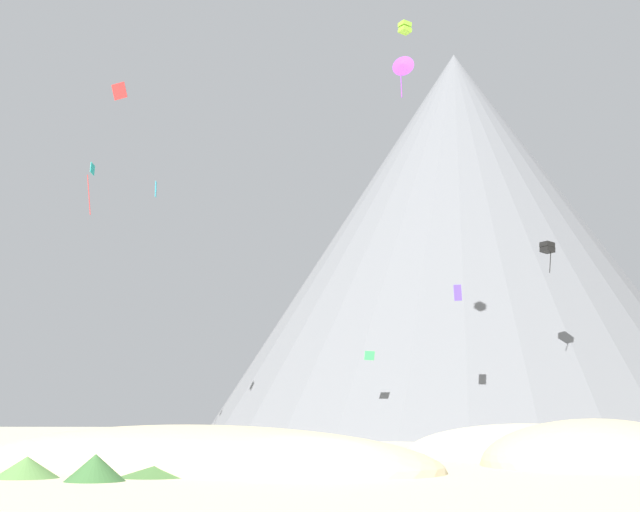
{
  "coord_description": "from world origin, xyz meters",
  "views": [
    {
      "loc": [
        2.71,
        -33.49,
        2.18
      ],
      "look_at": [
        -2.88,
        34.05,
        14.97
      ],
      "focal_mm": 48.51,
      "sensor_mm": 36.0,
      "label": 1
    }
  ],
  "objects_px": {
    "kite_black_mid": "(547,248)",
    "kite_red_mid": "(119,91)",
    "kite_lime_high": "(405,28)",
    "bush_near_right": "(352,448)",
    "bush_near_left": "(154,471)",
    "kite_teal_high": "(91,176)",
    "kite_green_low": "(369,356)",
    "bush_ridge_crest": "(95,468)",
    "kite_violet_high": "(403,65)",
    "kite_cyan_mid": "(156,189)",
    "rock_massif": "(470,253)",
    "bush_far_left": "(200,463)",
    "kite_indigo_low": "(458,293)",
    "bush_scatter_east": "(27,467)"
  },
  "relations": [
    {
      "from": "bush_ridge_crest",
      "to": "rock_massif",
      "type": "distance_m",
      "value": 93.12
    },
    {
      "from": "bush_ridge_crest",
      "to": "kite_cyan_mid",
      "type": "xyz_separation_m",
      "value": [
        -13.13,
        52.66,
        24.67
      ]
    },
    {
      "from": "kite_violet_high",
      "to": "kite_indigo_low",
      "type": "distance_m",
      "value": 27.01
    },
    {
      "from": "rock_massif",
      "to": "kite_indigo_low",
      "type": "xyz_separation_m",
      "value": [
        -4.7,
        -37.68,
        -10.88
      ]
    },
    {
      "from": "kite_green_low",
      "to": "kite_black_mid",
      "type": "height_order",
      "value": "kite_black_mid"
    },
    {
      "from": "bush_near_right",
      "to": "bush_scatter_east",
      "type": "bearing_deg",
      "value": -119.63
    },
    {
      "from": "rock_massif",
      "to": "kite_indigo_low",
      "type": "bearing_deg",
      "value": -97.12
    },
    {
      "from": "kite_teal_high",
      "to": "kite_violet_high",
      "type": "distance_m",
      "value": 40.83
    },
    {
      "from": "bush_scatter_east",
      "to": "kite_indigo_low",
      "type": "relative_size",
      "value": 1.57
    },
    {
      "from": "kite_teal_high",
      "to": "kite_violet_high",
      "type": "height_order",
      "value": "kite_teal_high"
    },
    {
      "from": "kite_violet_high",
      "to": "kite_lime_high",
      "type": "xyz_separation_m",
      "value": [
        0.51,
        13.83,
        9.37
      ]
    },
    {
      "from": "kite_teal_high",
      "to": "kite_black_mid",
      "type": "distance_m",
      "value": 46.41
    },
    {
      "from": "kite_lime_high",
      "to": "bush_ridge_crest",
      "type": "bearing_deg",
      "value": 127.89
    },
    {
      "from": "bush_near_right",
      "to": "bush_near_left",
      "type": "bearing_deg",
      "value": -109.37
    },
    {
      "from": "bush_near_left",
      "to": "kite_violet_high",
      "type": "xyz_separation_m",
      "value": [
        10.12,
        24.11,
        26.3
      ]
    },
    {
      "from": "bush_near_right",
      "to": "kite_black_mid",
      "type": "relative_size",
      "value": 0.68
    },
    {
      "from": "bush_near_right",
      "to": "kite_lime_high",
      "type": "relative_size",
      "value": 1.66
    },
    {
      "from": "bush_ridge_crest",
      "to": "bush_near_left",
      "type": "relative_size",
      "value": 0.77
    },
    {
      "from": "bush_far_left",
      "to": "bush_ridge_crest",
      "type": "distance_m",
      "value": 7.56
    },
    {
      "from": "kite_indigo_low",
      "to": "kite_green_low",
      "type": "bearing_deg",
      "value": 19.4
    },
    {
      "from": "bush_near_left",
      "to": "kite_red_mid",
      "type": "relative_size",
      "value": 2.29
    },
    {
      "from": "bush_far_left",
      "to": "kite_violet_high",
      "type": "bearing_deg",
      "value": 63.77
    },
    {
      "from": "kite_teal_high",
      "to": "kite_indigo_low",
      "type": "distance_m",
      "value": 38.92
    },
    {
      "from": "bush_near_right",
      "to": "rock_massif",
      "type": "height_order",
      "value": "rock_massif"
    },
    {
      "from": "bush_ridge_crest",
      "to": "kite_black_mid",
      "type": "height_order",
      "value": "kite_black_mid"
    },
    {
      "from": "kite_lime_high",
      "to": "kite_indigo_low",
      "type": "xyz_separation_m",
      "value": [
        4.63,
        9.4,
        -22.16
      ]
    },
    {
      "from": "kite_black_mid",
      "to": "kite_red_mid",
      "type": "bearing_deg",
      "value": 94.2
    },
    {
      "from": "rock_massif",
      "to": "kite_cyan_mid",
      "type": "height_order",
      "value": "rock_massif"
    },
    {
      "from": "bush_scatter_east",
      "to": "kite_lime_high",
      "type": "relative_size",
      "value": 1.93
    },
    {
      "from": "bush_far_left",
      "to": "bush_near_right",
      "type": "distance_m",
      "value": 15.12
    },
    {
      "from": "kite_green_low",
      "to": "kite_black_mid",
      "type": "bearing_deg",
      "value": 59.97
    },
    {
      "from": "rock_massif",
      "to": "kite_black_mid",
      "type": "height_order",
      "value": "rock_massif"
    },
    {
      "from": "bush_near_right",
      "to": "kite_cyan_mid",
      "type": "relative_size",
      "value": 1.23
    },
    {
      "from": "bush_scatter_east",
      "to": "bush_ridge_crest",
      "type": "bearing_deg",
      "value": -24.35
    },
    {
      "from": "kite_lime_high",
      "to": "kite_green_low",
      "type": "distance_m",
      "value": 31.26
    },
    {
      "from": "kite_teal_high",
      "to": "kite_green_low",
      "type": "distance_m",
      "value": 33.72
    },
    {
      "from": "bush_far_left",
      "to": "kite_lime_high",
      "type": "xyz_separation_m",
      "value": [
        9.97,
        33.02,
        35.6
      ]
    },
    {
      "from": "bush_ridge_crest",
      "to": "kite_violet_high",
      "type": "distance_m",
      "value": 38.88
    },
    {
      "from": "bush_scatter_east",
      "to": "kite_cyan_mid",
      "type": "relative_size",
      "value": 1.43
    },
    {
      "from": "bush_scatter_east",
      "to": "kite_violet_high",
      "type": "height_order",
      "value": "kite_violet_high"
    },
    {
      "from": "kite_cyan_mid",
      "to": "kite_violet_high",
      "type": "relative_size",
      "value": 0.53
    },
    {
      "from": "bush_ridge_crest",
      "to": "kite_green_low",
      "type": "xyz_separation_m",
      "value": [
        8.37,
        54.45,
        7.8
      ]
    },
    {
      "from": "kite_cyan_mid",
      "to": "kite_green_low",
      "type": "distance_m",
      "value": 27.38
    },
    {
      "from": "bush_scatter_east",
      "to": "kite_teal_high",
      "type": "bearing_deg",
      "value": 108.17
    },
    {
      "from": "bush_ridge_crest",
      "to": "kite_black_mid",
      "type": "relative_size",
      "value": 0.71
    },
    {
      "from": "bush_near_right",
      "to": "bush_near_left",
      "type": "distance_m",
      "value": 19.93
    },
    {
      "from": "bush_near_right",
      "to": "kite_red_mid",
      "type": "height_order",
      "value": "kite_red_mid"
    },
    {
      "from": "kite_red_mid",
      "to": "kite_lime_high",
      "type": "bearing_deg",
      "value": -87.65
    },
    {
      "from": "kite_lime_high",
      "to": "kite_black_mid",
      "type": "bearing_deg",
      "value": -81.52
    },
    {
      "from": "bush_scatter_east",
      "to": "bush_near_right",
      "type": "bearing_deg",
      "value": 60.37
    }
  ]
}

